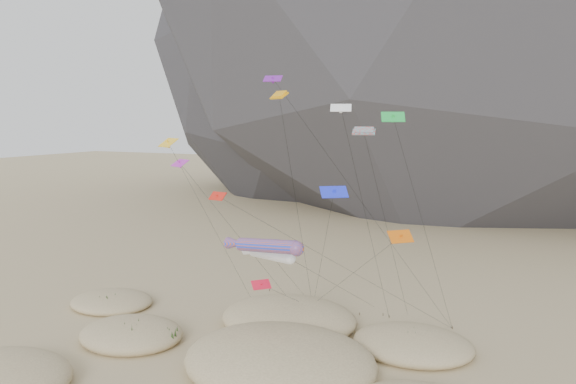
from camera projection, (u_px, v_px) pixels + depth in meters
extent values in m
ellipsoid|color=#2B2B30|center=(328.00, 42.00, 165.40)|extent=(136.20, 127.83, 116.00)
ellipsoid|color=#CCB789|center=(131.00, 334.00, 55.56)|extent=(10.63, 9.03, 2.63)
ellipsoid|color=#CCB789|center=(280.00, 361.00, 48.37)|extent=(17.14, 14.57, 4.58)
ellipsoid|color=#CCB789|center=(289.00, 319.00, 59.26)|extent=(14.65, 12.45, 3.61)
ellipsoid|color=#CCB789|center=(413.00, 344.00, 53.19)|extent=(11.47, 9.75, 2.51)
ellipsoid|color=#CCB789|center=(112.00, 302.00, 65.89)|extent=(9.96, 8.46, 2.00)
ellipsoid|color=black|center=(38.00, 369.00, 47.46)|extent=(2.13, 1.82, 0.64)
ellipsoid|color=black|center=(137.00, 336.00, 54.51)|extent=(2.77, 2.37, 0.83)
ellipsoid|color=black|center=(163.00, 338.00, 54.43)|extent=(2.46, 2.11, 0.74)
ellipsoid|color=black|center=(265.00, 370.00, 46.51)|extent=(3.01, 2.58, 0.90)
ellipsoid|color=black|center=(310.00, 369.00, 46.94)|extent=(2.43, 2.08, 0.73)
ellipsoid|color=black|center=(258.00, 371.00, 46.85)|extent=(2.26, 1.93, 0.68)
ellipsoid|color=black|center=(289.00, 311.00, 60.88)|extent=(3.04, 2.60, 0.91)
ellipsoid|color=black|center=(302.00, 321.00, 58.44)|extent=(2.72, 2.33, 0.82)
ellipsoid|color=black|center=(413.00, 344.00, 52.97)|extent=(2.47, 2.12, 0.74)
ellipsoid|color=black|center=(391.00, 349.00, 51.94)|extent=(2.18, 1.87, 0.65)
ellipsoid|color=black|center=(110.00, 303.00, 65.08)|extent=(2.07, 1.77, 0.62)
ellipsoid|color=black|center=(111.00, 309.00, 63.51)|extent=(2.18, 1.87, 0.66)
cylinder|color=#3F2D1E|center=(301.00, 313.00, 62.93)|extent=(0.08, 0.08, 0.30)
cylinder|color=#3F2D1E|center=(313.00, 307.00, 64.88)|extent=(0.08, 0.08, 0.30)
cylinder|color=#3F2D1E|center=(359.00, 314.00, 62.59)|extent=(0.08, 0.08, 0.30)
cylinder|color=#3F2D1E|center=(389.00, 317.00, 61.76)|extent=(0.08, 0.08, 0.30)
cylinder|color=#3F2D1E|center=(383.00, 314.00, 62.41)|extent=(0.08, 0.08, 0.30)
cylinder|color=#3F2D1E|center=(269.00, 290.00, 71.27)|extent=(0.08, 0.08, 0.30)
cylinder|color=#3F2D1E|center=(452.00, 328.00, 58.50)|extent=(0.08, 0.08, 0.30)
cylinder|color=#3F2D1E|center=(254.00, 302.00, 66.68)|extent=(0.08, 0.08, 0.30)
cylinder|color=#E25B17|center=(267.00, 246.00, 49.20)|extent=(6.88, 3.09, 1.93)
sphere|color=#E25B17|center=(297.00, 249.00, 46.98)|extent=(1.29, 1.29, 1.29)
cone|color=#E25B17|center=(238.00, 243.00, 51.64)|extent=(2.99, 1.85, 1.38)
cylinder|color=black|center=(328.00, 281.00, 57.31)|extent=(4.57, 18.57, 10.74)
cylinder|color=silver|center=(271.00, 255.00, 51.90)|extent=(5.56, 3.44, 1.31)
sphere|color=silver|center=(290.00, 259.00, 49.64)|extent=(0.96, 0.96, 0.96)
cone|color=silver|center=(252.00, 252.00, 54.39)|extent=(2.46, 1.80, 0.98)
cylinder|color=black|center=(293.00, 282.00, 59.51)|extent=(2.15, 14.59, 9.25)
cube|color=orange|center=(279.00, 96.00, 54.78)|extent=(2.36, 1.97, 0.68)
cube|color=orange|center=(279.00, 94.00, 54.75)|extent=(1.97, 1.62, 0.65)
cylinder|color=black|center=(297.00, 210.00, 60.52)|extent=(0.14, 9.24, 24.02)
cube|color=#FF1A1C|center=(364.00, 132.00, 52.44)|extent=(2.26, 1.30, 0.60)
cube|color=#FF1A1C|center=(364.00, 130.00, 52.41)|extent=(1.91, 1.05, 0.59)
cylinder|color=black|center=(388.00, 231.00, 57.65)|extent=(2.51, 9.75, 20.58)
cube|color=#B822C6|center=(180.00, 163.00, 59.01)|extent=(2.39, 1.92, 0.73)
cube|color=#B822C6|center=(180.00, 164.00, 59.03)|extent=(0.31, 0.28, 0.73)
cylinder|color=black|center=(242.00, 241.00, 60.98)|extent=(10.96, 6.95, 17.12)
cube|color=green|center=(393.00, 117.00, 51.31)|extent=(2.35, 1.69, 0.94)
cube|color=green|center=(393.00, 119.00, 51.33)|extent=(0.36, 0.40, 0.70)
cylinder|color=black|center=(425.00, 230.00, 54.91)|extent=(5.06, 7.16, 21.92)
cube|color=#1C2DF1|center=(334.00, 192.00, 48.12)|extent=(2.61, 2.29, 0.89)
cube|color=#1C2DF1|center=(334.00, 194.00, 48.14)|extent=(0.38, 0.37, 0.80)
cylinder|color=black|center=(322.00, 258.00, 56.51)|extent=(7.23, 13.07, 15.52)
cube|color=white|center=(341.00, 108.00, 51.53)|extent=(2.13, 1.53, 0.73)
cube|color=white|center=(341.00, 109.00, 51.55)|extent=(0.28, 0.27, 0.66)
cylinder|color=black|center=(367.00, 222.00, 56.65)|extent=(2.68, 9.31, 22.75)
cube|color=yellow|center=(168.00, 143.00, 58.78)|extent=(2.76, 2.26, 0.92)
cube|color=yellow|center=(168.00, 144.00, 58.80)|extent=(0.38, 0.37, 0.84)
cylinder|color=black|center=(214.00, 228.00, 62.73)|extent=(5.46, 8.51, 19.25)
cube|color=red|center=(261.00, 285.00, 47.74)|extent=(1.72, 1.75, 0.63)
cube|color=red|center=(261.00, 286.00, 47.76)|extent=(0.28, 0.28, 0.55)
cylinder|color=black|center=(291.00, 298.00, 56.32)|extent=(2.15, 16.95, 7.75)
cube|color=#721B9D|center=(273.00, 79.00, 55.07)|extent=(1.95, 1.29, 0.66)
cube|color=#721B9D|center=(273.00, 80.00, 55.09)|extent=(0.25, 0.23, 0.62)
cylinder|color=black|center=(365.00, 207.00, 56.79)|extent=(16.95, 7.91, 25.66)
cube|color=red|center=(218.00, 196.00, 56.18)|extent=(1.86, 1.08, 0.76)
cube|color=red|center=(218.00, 198.00, 56.20)|extent=(0.25, 0.29, 0.59)
cylinder|color=black|center=(337.00, 264.00, 57.35)|extent=(21.83, 10.62, 14.06)
cube|color=#DB5D0B|center=(401.00, 237.00, 48.67)|extent=(2.29, 2.23, 0.96)
cube|color=#DB5D0B|center=(400.00, 238.00, 48.69)|extent=(0.42, 0.42, 0.72)
cylinder|color=black|center=(344.00, 280.00, 55.81)|extent=(13.00, 8.22, 11.61)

